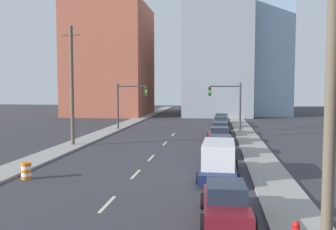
{
  "coord_description": "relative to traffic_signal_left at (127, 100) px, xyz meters",
  "views": [
    {
      "loc": [
        4.89,
        -6.69,
        5.24
      ],
      "look_at": [
        -0.53,
        33.76,
        2.2
      ],
      "focal_mm": 40.0,
      "sensor_mm": 36.0,
      "label": 1
    }
  ],
  "objects": [
    {
      "name": "lane_stripe_at_28m",
      "position": [
        6.26,
        -10.54,
        -3.71
      ],
      "size": [
        0.16,
        2.4,
        0.01
      ],
      "primitive_type": "cube",
      "color": "beige",
      "rests_on": "ground"
    },
    {
      "name": "utility_pole_left_mid",
      "position": [
        -1.72,
        -13.02,
        1.71
      ],
      "size": [
        1.6,
        0.32,
        10.61
      ],
      "color": "brown",
      "rests_on": "ground"
    },
    {
      "name": "building_glass_right",
      "position": [
        17.64,
        31.99,
        14.21
      ],
      "size": [
        13.0,
        20.0,
        35.84
      ],
      "color": "#8CADC6",
      "rests_on": "ground"
    },
    {
      "name": "building_brick_left",
      "position": [
        -9.01,
        23.99,
        6.48
      ],
      "size": [
        14.0,
        16.0,
        20.39
      ],
      "color": "#9E513D",
      "rests_on": "ground"
    },
    {
      "name": "lane_stripe_at_34m",
      "position": [
        6.26,
        -4.03,
        -3.71
      ],
      "size": [
        0.16,
        2.4,
        0.01
      ],
      "primitive_type": "cube",
      "color": "beige",
      "rests_on": "ground"
    },
    {
      "name": "lane_stripe_at_15m",
      "position": [
        6.26,
        -23.04,
        -3.71
      ],
      "size": [
        0.16,
        2.4,
        0.01
      ],
      "primitive_type": "cube",
      "color": "beige",
      "rests_on": "ground"
    },
    {
      "name": "sedan_black",
      "position": [
        11.43,
        -3.45,
        -3.06
      ],
      "size": [
        2.23,
        4.79,
        1.43
      ],
      "rotation": [
        0.0,
        0.0,
        0.02
      ],
      "color": "black",
      "rests_on": "ground"
    },
    {
      "name": "sedan_red",
      "position": [
        11.29,
        -9.59,
        -3.03
      ],
      "size": [
        2.36,
        4.54,
        1.52
      ],
      "rotation": [
        0.0,
        0.0,
        0.06
      ],
      "color": "red",
      "rests_on": "ground"
    },
    {
      "name": "traffic_signal_right",
      "position": [
        12.61,
        0.0,
        0.0
      ],
      "size": [
        3.87,
        0.35,
        5.76
      ],
      "color": "#38383D",
      "rests_on": "ground"
    },
    {
      "name": "lane_stripe_at_9m",
      "position": [
        6.26,
        -28.87,
        -3.71
      ],
      "size": [
        0.16,
        2.4,
        0.01
      ],
      "primitive_type": "cube",
      "color": "beige",
      "rests_on": "ground"
    },
    {
      "name": "sedan_blue",
      "position": [
        11.36,
        -15.82,
        -3.02
      ],
      "size": [
        2.18,
        4.43,
        1.52
      ],
      "rotation": [
        0.0,
        0.0,
        0.0
      ],
      "color": "navy",
      "rests_on": "ground"
    },
    {
      "name": "sidewalk_left",
      "position": [
        -1.71,
        7.22,
        -3.65
      ],
      "size": [
        2.33,
        90.67,
        0.13
      ],
      "color": "gray",
      "rests_on": "ground"
    },
    {
      "name": "traffic_barrel",
      "position": [
        0.32,
        -25.04,
        -3.24
      ],
      "size": [
        0.56,
        0.56,
        0.95
      ],
      "color": "orange",
      "rests_on": "ground"
    },
    {
      "name": "building_office_center",
      "position": [
        10.99,
        27.99,
        6.47
      ],
      "size": [
        12.0,
        20.0,
        20.37
      ],
      "color": "gray",
      "rests_on": "ground"
    },
    {
      "name": "utility_pole_right_near",
      "position": [
        14.14,
        -34.31,
        1.36
      ],
      "size": [
        1.6,
        0.32,
        9.9
      ],
      "color": "brown",
      "rests_on": "ground"
    },
    {
      "name": "box_truck_navy",
      "position": [
        11.21,
        -23.1,
        -2.73
      ],
      "size": [
        2.41,
        6.33,
        2.1
      ],
      "rotation": [
        0.0,
        0.0,
        -0.02
      ],
      "color": "#141E47",
      "rests_on": "ground"
    },
    {
      "name": "traffic_signal_left",
      "position": [
        0.0,
        0.0,
        0.0
      ],
      "size": [
        3.87,
        0.35,
        5.76
      ],
      "color": "#38383D",
      "rests_on": "ground"
    },
    {
      "name": "lane_stripe_at_20m",
      "position": [
        6.26,
        -17.76,
        -3.71
      ],
      "size": [
        0.16,
        2.4,
        0.01
      ],
      "primitive_type": "cube",
      "color": "beige",
      "rests_on": "ground"
    },
    {
      "name": "sedan_yellow",
      "position": [
        11.54,
        3.19,
        -3.02
      ],
      "size": [
        2.21,
        4.56,
        1.53
      ],
      "rotation": [
        0.0,
        0.0,
        -0.03
      ],
      "color": "gold",
      "rests_on": "ground"
    },
    {
      "name": "sedan_tan",
      "position": [
        11.66,
        8.53,
        -3.03
      ],
      "size": [
        2.28,
        4.36,
        1.51
      ],
      "rotation": [
        0.0,
        0.0,
        -0.04
      ],
      "color": "tan",
      "rests_on": "ground"
    },
    {
      "name": "sedan_maroon",
      "position": [
        11.49,
        -30.24,
        -3.03
      ],
      "size": [
        2.13,
        4.38,
        1.5
      ],
      "rotation": [
        0.0,
        0.0,
        0.04
      ],
      "color": "maroon",
      "rests_on": "ground"
    },
    {
      "name": "sidewalk_right",
      "position": [
        14.22,
        7.22,
        -3.65
      ],
      "size": [
        2.33,
        90.67,
        0.13
      ],
      "color": "gray",
      "rests_on": "ground"
    }
  ]
}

